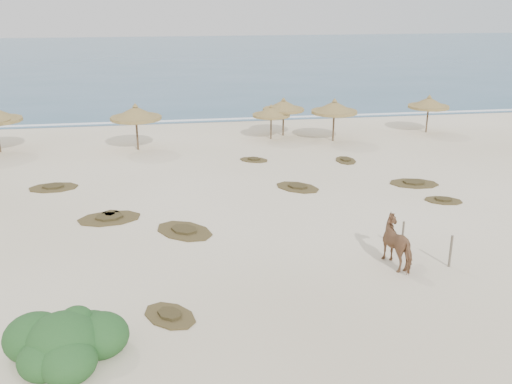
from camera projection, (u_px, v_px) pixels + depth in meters
ground at (256, 262)px, 21.40m from camera, size 160.00×160.00×0.00m
ocean at (182, 57)px, 91.38m from camera, size 200.00×100.00×0.01m
foam_line at (205, 120)px, 45.66m from camera, size 70.00×0.60×0.01m
palapa_2 at (136, 114)px, 36.17m from camera, size 4.07×4.07×3.04m
palapa_3 at (271, 112)px, 39.11m from camera, size 3.28×3.28×2.43m
palapa_4 at (284, 106)px, 39.97m from camera, size 2.99×2.99×2.73m
palapa_5 at (334, 108)px, 38.44m from camera, size 3.69×3.69×2.94m
palapa_6 at (429, 103)px, 40.92m from camera, size 2.95×2.95×2.76m
horse at (400, 243)px, 20.90m from camera, size 1.34×2.22×1.75m
fence_post_near at (451, 251)px, 20.85m from camera, size 0.12×0.12×1.24m
fence_post_far at (403, 236)px, 22.28m from camera, size 0.09×0.09×1.18m
bush at (65, 342)px, 15.58m from camera, size 3.44×3.03×1.54m
scrub_1 at (109, 218)px, 25.49m from camera, size 3.04×2.20×0.16m
scrub_2 at (110, 215)px, 25.79m from camera, size 1.00×1.49×0.16m
scrub_3 at (297, 187)px, 29.59m from camera, size 2.84×2.84×0.16m
scrub_4 at (443, 200)px, 27.70m from camera, size 2.12×1.79×0.16m
scrub_5 at (414, 183)px, 30.21m from camera, size 2.91×2.25×0.16m
scrub_6 at (53, 187)px, 29.57m from camera, size 2.61×1.77×0.16m
scrub_7 at (254, 160)px, 34.53m from camera, size 2.12×1.89×0.16m
scrub_9 at (184, 231)px, 24.13m from camera, size 3.22×3.28×0.16m
scrub_10 at (346, 160)px, 34.41m from camera, size 1.25×1.86×0.16m
scrub_11 at (170, 315)px, 17.74m from camera, size 2.24×2.35×0.16m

